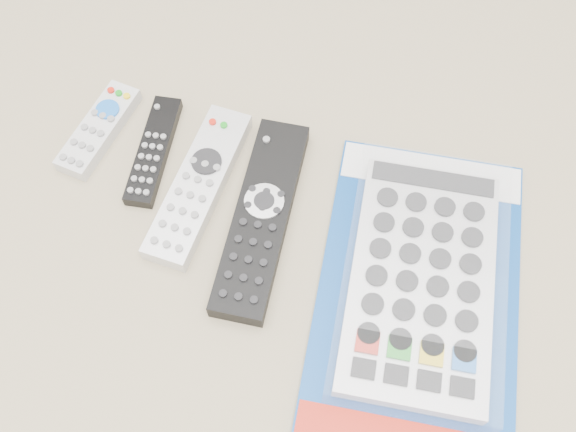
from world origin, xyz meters
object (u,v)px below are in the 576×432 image
(remote_small_grey, at_px, (99,129))
(remote_slim_black, at_px, (153,151))
(remote_large_black, at_px, (262,217))
(remote_silver_dvd, at_px, (199,185))
(jumbo_remote_packaged, at_px, (422,279))

(remote_small_grey, relative_size, remote_slim_black, 0.90)
(remote_large_black, bearing_deg, remote_small_grey, 160.90)
(remote_slim_black, height_order, remote_silver_dvd, remote_silver_dvd)
(remote_slim_black, relative_size, jumbo_remote_packaged, 0.41)
(jumbo_remote_packaged, bearing_deg, remote_large_black, 166.27)
(remote_large_black, bearing_deg, remote_silver_dvd, 161.91)
(remote_small_grey, height_order, remote_slim_black, remote_small_grey)
(remote_slim_black, relative_size, remote_silver_dvd, 0.73)
(remote_slim_black, distance_m, jumbo_remote_packaged, 0.36)
(remote_silver_dvd, height_order, remote_large_black, remote_large_black)
(remote_silver_dvd, relative_size, jumbo_remote_packaged, 0.57)
(jumbo_remote_packaged, bearing_deg, remote_silver_dvd, 164.50)
(remote_slim_black, bearing_deg, remote_silver_dvd, -30.93)
(remote_slim_black, height_order, remote_large_black, remote_large_black)
(remote_small_grey, distance_m, remote_silver_dvd, 0.16)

